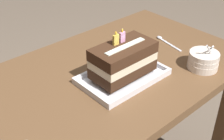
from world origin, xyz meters
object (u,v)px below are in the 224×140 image
foil_tray (123,77)px  serving_spoon_by_bowls (164,40)px  birthday_cake (123,60)px  bowl_stack (203,60)px

foil_tray → serving_spoon_by_bowls: (0.34, 0.09, -0.00)m
birthday_cake → serving_spoon_by_bowls: 0.36m
bowl_stack → foil_tray: bearing=151.5°
foil_tray → birthday_cake: (-0.00, 0.00, 0.07)m
bowl_stack → serving_spoon_by_bowls: bowl_stack is taller
serving_spoon_by_bowls → bowl_stack: bearing=-104.4°
foil_tray → birthday_cake: size_ratio=1.37×
bowl_stack → birthday_cake: bearing=151.5°
birthday_cake → bowl_stack: 0.32m
foil_tray → birthday_cake: 0.07m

